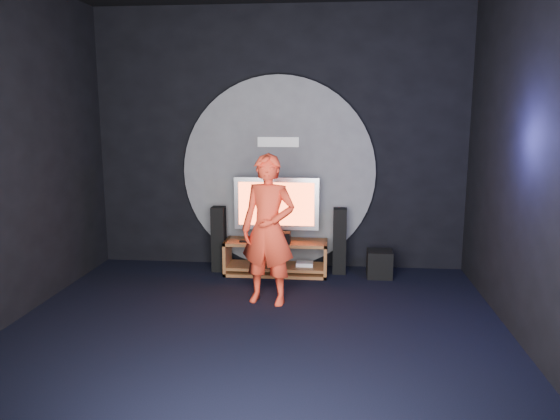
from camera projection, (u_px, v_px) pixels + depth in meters
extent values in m
plane|color=black|center=(253.00, 337.00, 5.24)|extent=(5.00, 5.00, 0.00)
cube|color=black|center=(279.00, 139.00, 7.36)|extent=(5.00, 0.04, 3.50)
cube|color=black|center=(168.00, 201.00, 2.47)|extent=(5.00, 0.04, 3.50)
cube|color=black|center=(539.00, 157.00, 4.67)|extent=(0.04, 5.00, 3.50)
cylinder|color=#515156|center=(279.00, 173.00, 7.39)|extent=(2.60, 0.08, 2.60)
cube|color=white|center=(278.00, 142.00, 7.26)|extent=(0.55, 0.03, 0.13)
cube|color=#9F5731|center=(276.00, 242.00, 7.16)|extent=(1.35, 0.45, 0.04)
cube|color=#9F5731|center=(276.00, 266.00, 7.22)|extent=(1.30, 0.42, 0.04)
cube|color=#9F5731|center=(227.00, 256.00, 7.26)|extent=(0.04, 0.45, 0.45)
cube|color=#9F5731|center=(325.00, 259.00, 7.14)|extent=(0.04, 0.45, 0.45)
cube|color=#9F5731|center=(276.00, 254.00, 7.19)|extent=(0.03, 0.40, 0.29)
cube|color=#9F5731|center=(276.00, 272.00, 7.24)|extent=(1.35, 0.45, 0.04)
cube|color=white|center=(305.00, 264.00, 7.18)|extent=(0.22, 0.16, 0.05)
cube|color=#BABAC2|center=(277.00, 238.00, 7.22)|extent=(0.36, 0.22, 0.04)
cylinder|color=#BABAC2|center=(277.00, 233.00, 7.21)|extent=(0.07, 0.07, 0.10)
cube|color=#BABAC2|center=(276.00, 204.00, 7.14)|extent=(1.11, 0.06, 0.69)
cube|color=#FF5023|center=(276.00, 204.00, 7.11)|extent=(0.99, 0.01, 0.56)
cube|color=black|center=(275.00, 238.00, 7.00)|extent=(0.40, 0.15, 0.15)
cube|color=black|center=(246.00, 241.00, 7.08)|extent=(0.18, 0.05, 0.02)
cube|color=black|center=(219.00, 239.00, 7.31)|extent=(0.17, 0.19, 0.87)
cube|color=black|center=(339.00, 241.00, 7.20)|extent=(0.17, 0.19, 0.87)
cube|color=black|center=(379.00, 264.00, 7.07)|extent=(0.32, 0.32, 0.35)
imported|color=#F03A20|center=(268.00, 230.00, 6.03)|extent=(0.68, 0.52, 1.68)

